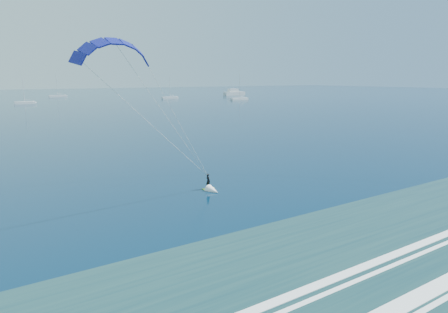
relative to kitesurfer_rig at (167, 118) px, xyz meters
name	(u,v)px	position (x,y,z in m)	size (l,w,h in m)	color
kitesurfer_rig	(167,118)	(0.00, 0.00, 0.00)	(16.48, 6.37, 16.26)	#A0E71B
motor_yacht	(234,93)	(141.45, 192.42, -6.63)	(15.78, 4.21, 6.42)	white
sailboat_3	(25,103)	(8.79, 169.34, -7.66)	(8.63, 2.40, 11.99)	white
sailboat_4	(58,96)	(35.13, 231.20, -7.65)	(10.12, 2.40, 13.57)	white
sailboat_5	(170,98)	(84.37, 174.27, -7.65)	(9.58, 2.40, 12.96)	white
sailboat_6	(239,99)	(110.30, 142.53, -7.65)	(10.43, 2.40, 13.90)	white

